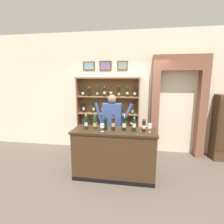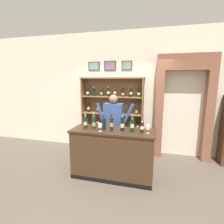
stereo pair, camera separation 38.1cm
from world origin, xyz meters
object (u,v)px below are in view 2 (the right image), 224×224
Objects in this scene: tasting_counter at (113,153)px; tasting_bottle_riserva at (122,123)px; tasting_bottle_rosso at (104,123)px; wine_glass_left at (100,126)px; wine_shelf at (112,113)px; tasting_bottle_grappa at (85,122)px; tasting_bottle_prosecco at (112,123)px; tasting_bottle_brunello at (132,124)px; tasting_bottle_super_tuscan at (94,122)px; wine_glass_center at (148,127)px; tasting_bottle_vin_santo at (142,126)px; shopkeeper at (113,121)px.

tasting_counter is 0.69m from tasting_bottle_riserva.
wine_glass_left is at bearing -104.42° from tasting_bottle_rosso.
wine_shelf is at bearing 105.51° from tasting_counter.
wine_shelf is 1.22× the size of tasting_counter.
tasting_counter is 5.58× the size of tasting_bottle_grappa.
wine_shelf is 1.47m from tasting_bottle_prosecco.
tasting_bottle_super_tuscan is at bearing 177.91° from tasting_bottle_brunello.
tasting_bottle_rosso is (0.20, -1.39, 0.05)m from wine_shelf.
wine_shelf reaches higher than tasting_bottle_brunello.
wine_shelf is 12.55× the size of wine_glass_center.
tasting_bottle_super_tuscan is (-0.02, -1.38, 0.07)m from wine_shelf.
tasting_bottle_riserva reaches higher than wine_glass_left.
tasting_bottle_super_tuscan is at bearing 178.91° from tasting_bottle_riserva.
tasting_bottle_riserva reaches higher than tasting_bottle_rosso.
tasting_bottle_riserva is 0.39m from tasting_bottle_vin_santo.
wine_glass_center is at bearing -2.33° from tasting_bottle_super_tuscan.
tasting_bottle_super_tuscan is 1.05× the size of tasting_bottle_brunello.
tasting_bottle_grappa is 0.40m from tasting_bottle_rosso.
tasting_bottle_vin_santo is at bearing -41.15° from shopkeeper.
shopkeeper is 0.67m from tasting_bottle_prosecco.
wine_glass_left is (0.16, -1.53, 0.04)m from wine_shelf.
tasting_bottle_prosecco reaches higher than tasting_bottle_brunello.
wine_glass_center is (1.28, -0.01, -0.03)m from tasting_bottle_grappa.
tasting_counter is 0.87m from tasting_bottle_vin_santo.
wine_shelf is at bearing 104.49° from tasting_bottle_prosecco.
tasting_bottle_prosecco is at bearing -173.45° from tasting_bottle_riserva.
tasting_bottle_super_tuscan is 0.39m from tasting_bottle_prosecco.
tasting_counter is 0.68m from wine_glass_left.
tasting_bottle_brunello reaches higher than tasting_bottle_riserva.
tasting_bottle_grappa is at bearing -176.83° from tasting_bottle_rosso.
wine_glass_left is at bearing -146.27° from tasting_counter.
tasting_bottle_grappa is 1.18× the size of tasting_bottle_vin_santo.
tasting_bottle_super_tuscan reaches higher than tasting_bottle_riserva.
shopkeeper is 4.97× the size of tasting_bottle_super_tuscan.
tasting_bottle_brunello is (0.78, -1.41, 0.08)m from wine_shelf.
shopkeeper is 0.77m from wine_glass_left.
tasting_counter is 5.06× the size of tasting_bottle_super_tuscan.
tasting_bottle_brunello is at bearing 177.04° from wine_glass_center.
wine_shelf is 1.51m from tasting_bottle_riserva.
shopkeeper reaches higher than wine_glass_left.
tasting_bottle_grappa is at bearing -178.44° from tasting_bottle_riserva.
wine_glass_left reaches higher than tasting_counter.
shopkeeper is (0.24, -0.77, -0.05)m from wine_shelf.
shopkeeper is 0.79m from tasting_bottle_grappa.
tasting_bottle_super_tuscan is 1.00m from tasting_bottle_vin_santo.
tasting_bottle_super_tuscan is at bearing -91.02° from wine_shelf.
tasting_bottle_riserva is at bearing 176.17° from wine_glass_center.
wine_shelf is at bearing 119.03° from tasting_bottle_brunello.
tasting_bottle_grappa is 0.18m from tasting_bottle_super_tuscan.
tasting_bottle_rosso is 0.87× the size of tasting_bottle_brunello.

